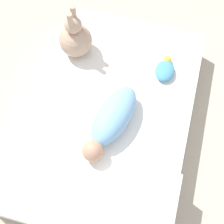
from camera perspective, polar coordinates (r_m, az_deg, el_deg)
ground_plane at (r=1.99m, az=-0.33°, el=-2.42°), size 12.00×12.00×0.00m
bed_mattress at (r=1.90m, az=-0.35°, el=-1.14°), size 1.41×0.92×0.21m
swaddled_baby at (r=1.69m, az=-0.06°, el=-1.37°), size 0.50×0.27×0.16m
pillow at (r=1.59m, az=5.17°, el=-16.08°), size 0.35×0.34×0.10m
bunny_plush at (r=1.95m, az=-6.73°, el=13.22°), size 0.20×0.20×0.35m
turtle_plush at (r=1.94m, az=9.68°, el=7.63°), size 0.19×0.12×0.06m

